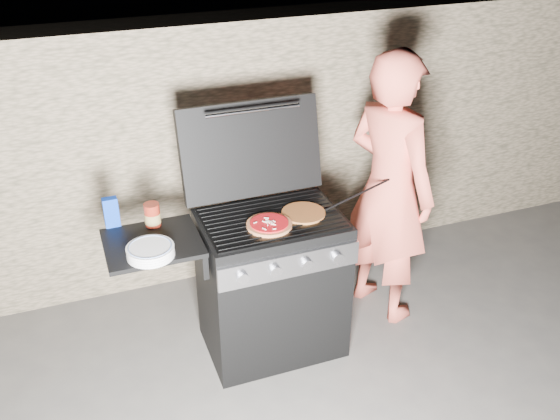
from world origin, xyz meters
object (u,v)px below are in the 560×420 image
object	(u,v)px
sauce_jar	(152,215)
gas_grill	(232,293)
pizza_topped	(269,224)
person	(389,189)

from	to	relation	value
sauce_jar	gas_grill	bearing A→B (deg)	-22.83
gas_grill	pizza_topped	world-z (taller)	pizza_topped
gas_grill	pizza_topped	distance (m)	0.52
person	sauce_jar	bearing A→B (deg)	68.88
gas_grill	person	bearing A→B (deg)	6.67
gas_grill	person	distance (m)	1.16
gas_grill	person	xyz separation A→B (m)	(1.07, 0.12, 0.43)
gas_grill	sauce_jar	world-z (taller)	sauce_jar
pizza_topped	person	xyz separation A→B (m)	(0.86, 0.21, -0.04)
pizza_topped	person	size ratio (longest dim) A/B	0.14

